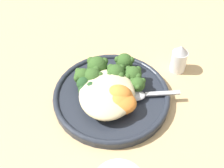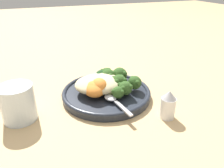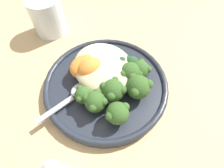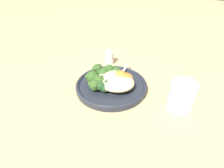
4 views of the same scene
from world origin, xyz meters
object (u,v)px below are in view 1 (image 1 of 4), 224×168
spoon (142,94)px  salt_shaker (179,58)px  sweet_potato_chunk_1 (119,100)px  broccoli_stalk_4 (99,69)px  plate (109,96)px  sweet_potato_chunk_2 (119,96)px  broccoli_stalk_0 (133,87)px  sweet_potato_chunk_0 (119,100)px  broccoli_stalk_6 (86,79)px  broccoli_stalk_3 (115,77)px  broccoli_stalk_5 (94,79)px  quinoa_mound (107,94)px  broccoli_stalk_2 (123,66)px  sweet_potato_chunk_3 (118,102)px  kale_tuft (89,87)px  broccoli_stalk_1 (130,78)px

spoon → salt_shaker: salt_shaker is taller
sweet_potato_chunk_1 → broccoli_stalk_4: bearing=30.1°
plate → sweet_potato_chunk_2: (-0.02, -0.02, 0.03)m
broccoli_stalk_0 → sweet_potato_chunk_1: sweet_potato_chunk_1 is taller
sweet_potato_chunk_1 → salt_shaker: (0.13, -0.13, -0.01)m
sweet_potato_chunk_0 → sweet_potato_chunk_2: 0.01m
sweet_potato_chunk_0 → broccoli_stalk_6: bearing=54.1°
broccoli_stalk_3 → broccoli_stalk_5: size_ratio=1.06×
quinoa_mound → broccoli_stalk_0: size_ratio=1.57×
broccoli_stalk_2 → sweet_potato_chunk_3: 0.10m
broccoli_stalk_6 → broccoli_stalk_2: bearing=-118.4°
broccoli_stalk_0 → broccoli_stalk_3: 0.04m
plate → broccoli_stalk_2: 0.07m
broccoli_stalk_0 → sweet_potato_chunk_3: size_ratio=1.17×
broccoli_stalk_6 → sweet_potato_chunk_0: broccoli_stalk_6 is taller
broccoli_stalk_3 → sweet_potato_chunk_3: size_ratio=1.27×
kale_tuft → sweet_potato_chunk_3: bearing=-121.4°
broccoli_stalk_4 → kale_tuft: size_ratio=2.24×
plate → kale_tuft: kale_tuft is taller
broccoli_stalk_5 → kale_tuft: (-0.02, 0.01, -0.00)m
broccoli_stalk_6 → salt_shaker: 0.21m
broccoli_stalk_1 → sweet_potato_chunk_1: sweet_potato_chunk_1 is taller
sweet_potato_chunk_2 → sweet_potato_chunk_3: 0.01m
broccoli_stalk_1 → sweet_potato_chunk_0: (-0.06, 0.02, -0.00)m
broccoli_stalk_1 → spoon: 0.04m
broccoli_stalk_2 → broccoli_stalk_5: 0.07m
quinoa_mound → broccoli_stalk_4: broccoli_stalk_4 is taller
sweet_potato_chunk_0 → kale_tuft: 0.07m
broccoli_stalk_0 → broccoli_stalk_3: broccoli_stalk_3 is taller
broccoli_stalk_5 → sweet_potato_chunk_2: bearing=179.8°
broccoli_stalk_1 → broccoli_stalk_5: (-0.01, 0.07, 0.00)m
broccoli_stalk_2 → sweet_potato_chunk_3: (-0.10, 0.01, 0.00)m
broccoli_stalk_6 → sweet_potato_chunk_0: size_ratio=1.73×
broccoli_stalk_0 → broccoli_stalk_6: bearing=140.7°
plate → quinoa_mound: quinoa_mound is taller
plate → sweet_potato_chunk_1: sweet_potato_chunk_1 is taller
kale_tuft → broccoli_stalk_6: bearing=21.1°
broccoli_stalk_5 → sweet_potato_chunk_2: sweet_potato_chunk_2 is taller
sweet_potato_chunk_3 → salt_shaker: (0.14, -0.13, -0.01)m
broccoli_stalk_0 → broccoli_stalk_2: broccoli_stalk_2 is taller
broccoli_stalk_3 → broccoli_stalk_4: size_ratio=0.79×
sweet_potato_chunk_2 → sweet_potato_chunk_3: size_ratio=0.75×
broccoli_stalk_2 → broccoli_stalk_6: size_ratio=1.17×
quinoa_mound → kale_tuft: (0.02, 0.04, -0.00)m
sweet_potato_chunk_1 → spoon: (0.03, -0.05, -0.01)m
broccoli_stalk_3 → sweet_potato_chunk_0: broccoli_stalk_3 is taller
broccoli_stalk_0 → broccoli_stalk_4: broccoli_stalk_4 is taller
broccoli_stalk_1 → sweet_potato_chunk_3: 0.07m
plate → quinoa_mound: bearing=171.7°
sweet_potato_chunk_2 → spoon: bearing=-63.8°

